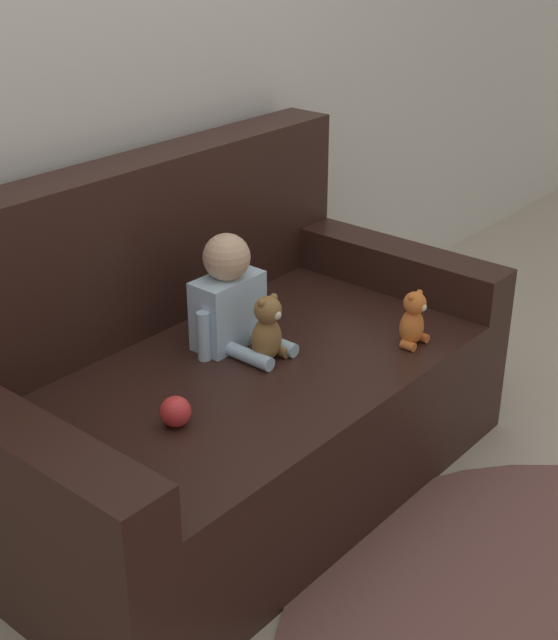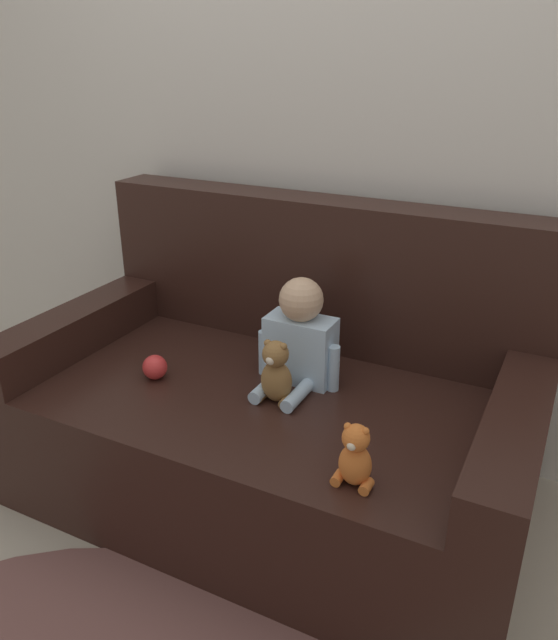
% 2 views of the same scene
% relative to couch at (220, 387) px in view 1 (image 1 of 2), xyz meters
% --- Properties ---
extents(ground_plane, '(12.00, 12.00, 0.00)m').
position_rel_couch_xyz_m(ground_plane, '(0.00, -0.07, -0.33)').
color(ground_plane, '#B7AD99').
extents(wall_back, '(8.00, 0.05, 2.60)m').
position_rel_couch_xyz_m(wall_back, '(0.00, 0.50, 0.97)').
color(wall_back, silver).
rests_on(wall_back, ground_plane).
extents(couch, '(1.71, 0.97, 1.00)m').
position_rel_couch_xyz_m(couch, '(0.00, 0.00, 0.00)').
color(couch, black).
rests_on(couch, ground_plane).
extents(person_baby, '(0.29, 0.29, 0.36)m').
position_rel_couch_xyz_m(person_baby, '(0.07, 0.01, 0.28)').
color(person_baby, silver).
rests_on(person_baby, couch).
extents(teddy_bear_brown, '(0.12, 0.10, 0.21)m').
position_rel_couch_xyz_m(teddy_bear_brown, '(0.06, -0.15, 0.22)').
color(teddy_bear_brown, olive).
rests_on(teddy_bear_brown, couch).
extents(plush_toy_side, '(0.11, 0.08, 0.18)m').
position_rel_couch_xyz_m(plush_toy_side, '(0.43, -0.43, 0.21)').
color(plush_toy_side, orange).
rests_on(plush_toy_side, couch).
extents(toy_ball, '(0.08, 0.08, 0.08)m').
position_rel_couch_xyz_m(toy_ball, '(-0.37, -0.20, 0.16)').
color(toy_ball, red).
rests_on(toy_ball, couch).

